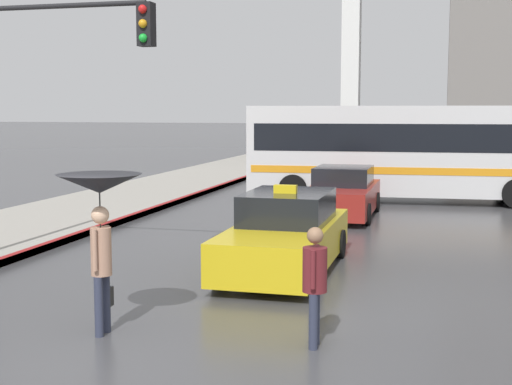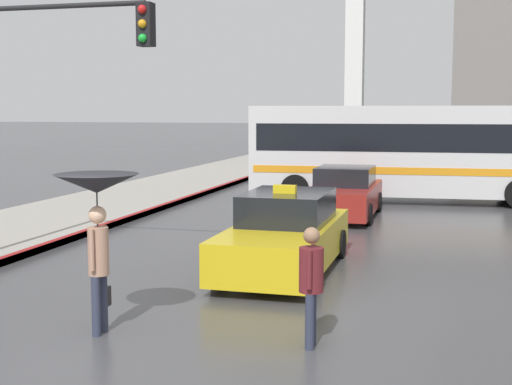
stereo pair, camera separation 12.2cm
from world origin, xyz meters
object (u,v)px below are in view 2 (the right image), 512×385
object	(u,v)px
city_bus	(409,149)
traffic_light	(45,76)
sedan_red	(344,194)
monument_cross	(356,0)
pedestrian_man	(311,277)
pedestrian_with_umbrella	(97,201)
taxi	(285,235)

from	to	relation	value
city_bus	traffic_light	xyz separation A→B (m)	(-6.31, -12.31, 1.98)
sedan_red	monument_cross	xyz separation A→B (m)	(-1.92, 16.48, 7.99)
pedestrian_man	traffic_light	bearing A→B (deg)	-123.09
city_bus	pedestrian_with_umbrella	bearing A→B (deg)	164.69
pedestrian_with_umbrella	pedestrian_man	xyz separation A→B (m)	(2.96, 0.24, -0.93)
pedestrian_with_umbrella	monument_cross	size ratio (longest dim) A/B	0.15
taxi	monument_cross	world-z (taller)	monument_cross
sedan_red	pedestrian_with_umbrella	xyz separation A→B (m)	(-1.71, -11.82, 1.21)
city_bus	traffic_light	bearing A→B (deg)	149.24
sedan_red	city_bus	distance (m)	4.60
taxi	traffic_light	distance (m)	5.63
pedestrian_man	monument_cross	world-z (taller)	monument_cross
city_bus	pedestrian_with_umbrella	xyz separation A→B (m)	(-3.31, -15.98, 0.07)
sedan_red	pedestrian_with_umbrella	bearing A→B (deg)	81.75
sedan_red	taxi	bearing A→B (deg)	89.19
traffic_light	monument_cross	xyz separation A→B (m)	(2.80, 24.62, 4.88)
sedan_red	traffic_light	world-z (taller)	traffic_light
taxi	pedestrian_man	size ratio (longest dim) A/B	2.98
taxi	city_bus	bearing A→B (deg)	-98.46
taxi	monument_cross	xyz separation A→B (m)	(-1.82, 23.72, 7.97)
monument_cross	city_bus	bearing A→B (deg)	-74.07
pedestrian_man	city_bus	bearing A→B (deg)	175.62
sedan_red	pedestrian_man	xyz separation A→B (m)	(1.24, -11.59, 0.28)
pedestrian_with_umbrella	traffic_light	size ratio (longest dim) A/B	0.42
taxi	pedestrian_with_umbrella	world-z (taller)	pedestrian_with_umbrella
sedan_red	traffic_light	xyz separation A→B (m)	(-4.72, -8.15, 3.12)
pedestrian_with_umbrella	traffic_light	bearing A→B (deg)	39.67
taxi	traffic_light	xyz separation A→B (m)	(-4.61, -0.91, 3.10)
pedestrian_man	monument_cross	size ratio (longest dim) A/B	0.11
taxi	monument_cross	distance (m)	25.09
pedestrian_man	monument_cross	bearing A→B (deg)	-176.68
taxi	city_bus	world-z (taller)	city_bus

